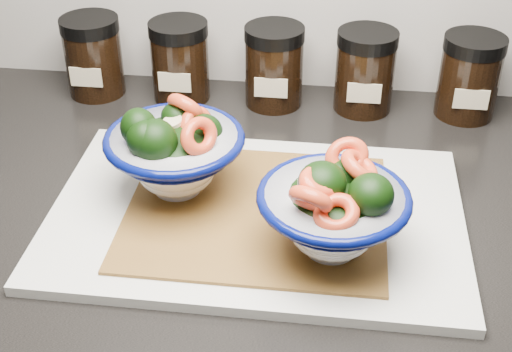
# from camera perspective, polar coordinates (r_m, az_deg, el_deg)

# --- Properties ---
(countertop) EXTENTS (3.50, 0.60, 0.04)m
(countertop) POSITION_cam_1_polar(r_m,az_deg,el_deg) (0.83, -1.02, -3.11)
(countertop) COLOR black
(countertop) RESTS_ON cabinet
(cutting_board) EXTENTS (0.45, 0.30, 0.01)m
(cutting_board) POSITION_cam_1_polar(r_m,az_deg,el_deg) (0.78, 0.03, -3.17)
(cutting_board) COLOR silver
(cutting_board) RESTS_ON countertop
(bamboo_mat) EXTENTS (0.28, 0.24, 0.00)m
(bamboo_mat) POSITION_cam_1_polar(r_m,az_deg,el_deg) (0.78, 0.00, -2.80)
(bamboo_mat) COLOR olive
(bamboo_mat) RESTS_ON cutting_board
(bowl_left) EXTENTS (0.16, 0.16, 0.11)m
(bowl_left) POSITION_cam_1_polar(r_m,az_deg,el_deg) (0.79, -6.54, 1.96)
(bowl_left) COLOR white
(bowl_left) RESTS_ON bamboo_mat
(bowl_right) EXTENTS (0.15, 0.15, 0.12)m
(bowl_right) POSITION_cam_1_polar(r_m,az_deg,el_deg) (0.70, 6.25, -2.73)
(bowl_right) COLOR white
(bowl_right) RESTS_ON bamboo_mat
(spice_jar_a) EXTENTS (0.08, 0.08, 0.11)m
(spice_jar_a) POSITION_cam_1_polar(r_m,az_deg,el_deg) (1.05, -12.88, 9.34)
(spice_jar_a) COLOR black
(spice_jar_a) RESTS_ON countertop
(spice_jar_b) EXTENTS (0.08, 0.08, 0.11)m
(spice_jar_b) POSITION_cam_1_polar(r_m,az_deg,el_deg) (1.01, -6.10, 9.15)
(spice_jar_b) COLOR black
(spice_jar_b) RESTS_ON countertop
(spice_jar_c) EXTENTS (0.08, 0.08, 0.11)m
(spice_jar_c) POSITION_cam_1_polar(r_m,az_deg,el_deg) (0.99, 1.45, 8.80)
(spice_jar_c) COLOR black
(spice_jar_c) RESTS_ON countertop
(spice_jar_d) EXTENTS (0.08, 0.08, 0.11)m
(spice_jar_d) POSITION_cam_1_polar(r_m,az_deg,el_deg) (0.99, 8.71, 8.32)
(spice_jar_d) COLOR black
(spice_jar_d) RESTS_ON countertop
(spice_jar_e) EXTENTS (0.08, 0.08, 0.11)m
(spice_jar_e) POSITION_cam_1_polar(r_m,az_deg,el_deg) (1.00, 16.71, 7.64)
(spice_jar_e) COLOR black
(spice_jar_e) RESTS_ON countertop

